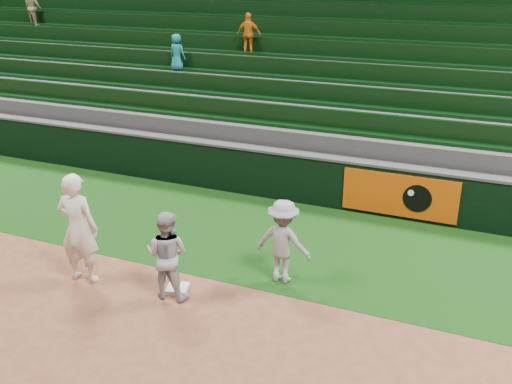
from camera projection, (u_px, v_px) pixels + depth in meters
ground at (173, 300)px, 9.99m from camera, size 70.00×70.00×0.00m
foul_grass at (243, 232)px, 12.55m from camera, size 36.00×4.20×0.01m
first_base at (177, 288)px, 10.28m from camera, size 0.46×0.46×0.08m
first_baseman at (78, 228)px, 10.29m from camera, size 0.82×0.59×2.10m
baserunner at (167, 255)px, 9.85m from camera, size 0.83×0.67×1.62m
base_coach at (283, 241)px, 10.33m from camera, size 1.05×0.62×1.60m
field_wall at (280, 174)px, 14.19m from camera, size 36.00×0.45×1.25m
stadium_seating at (325, 101)px, 17.04m from camera, size 36.00×5.95×4.85m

